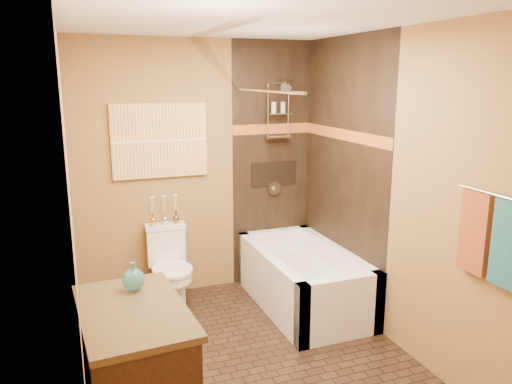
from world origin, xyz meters
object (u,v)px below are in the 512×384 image
vanity (135,374)px  sunset_painting (160,141)px  toilet (170,267)px  bathtub (303,283)px

vanity → sunset_painting: bearing=71.0°
sunset_painting → toilet: (-0.00, -0.25, -1.17)m
toilet → sunset_painting: bearing=93.7°
bathtub → vanity: (-1.72, -1.27, 0.20)m
bathtub → toilet: 1.27m
toilet → vanity: bearing=-103.8°
sunset_painting → vanity: size_ratio=0.91×
sunset_painting → toilet: bearing=-90.0°
toilet → vanity: (-0.55, -1.74, 0.04)m
sunset_painting → bathtub: sunset_painting is taller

